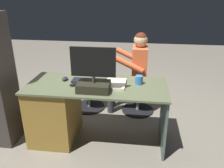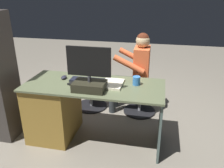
{
  "view_description": "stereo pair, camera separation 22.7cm",
  "coord_description": "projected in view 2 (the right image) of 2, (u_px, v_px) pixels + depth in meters",
  "views": [
    {
      "loc": [
        -0.47,
        2.66,
        1.71
      ],
      "look_at": [
        -0.12,
        -0.08,
        0.56
      ],
      "focal_mm": 37.41,
      "sensor_mm": 36.0,
      "label": 1
    },
    {
      "loc": [
        -0.69,
        2.62,
        1.71
      ],
      "look_at": [
        -0.12,
        -0.08,
        0.56
      ],
      "focal_mm": 37.41,
      "sensor_mm": 36.0,
      "label": 2
    }
  ],
  "objects": [
    {
      "name": "notebook_binder",
      "position": [
        113.0,
        84.0,
        2.56
      ],
      "size": [
        0.22,
        0.3,
        0.02
      ],
      "primitive_type": "cube",
      "rotation": [
        0.0,
        0.0,
        -0.02
      ],
      "color": "beige",
      "rests_on": "desk"
    },
    {
      "name": "cup",
      "position": [
        136.0,
        81.0,
        2.55
      ],
      "size": [
        0.08,
        0.08,
        0.1
      ],
      "primitive_type": "cylinder",
      "color": "#3372BF",
      "rests_on": "desk"
    },
    {
      "name": "tv_remote",
      "position": [
        74.0,
        83.0,
        2.6
      ],
      "size": [
        0.11,
        0.15,
        0.02
      ],
      "primitive_type": "cube",
      "rotation": [
        0.0,
        0.0,
        -0.5
      ],
      "color": "black",
      "rests_on": "desk"
    },
    {
      "name": "teddy_bear",
      "position": [
        91.0,
        69.0,
        3.38
      ],
      "size": [
        0.26,
        0.26,
        0.37
      ],
      "color": "tan",
      "rests_on": "office_chair_teddy"
    },
    {
      "name": "monitor",
      "position": [
        89.0,
        78.0,
        2.39
      ],
      "size": [
        0.45,
        0.24,
        0.46
      ],
      "color": "black",
      "rests_on": "desk"
    },
    {
      "name": "computer_mouse",
      "position": [
        64.0,
        77.0,
        2.72
      ],
      "size": [
        0.06,
        0.1,
        0.04
      ],
      "primitive_type": "ellipsoid",
      "color": "#21212D",
      "rests_on": "desk"
    },
    {
      "name": "desk",
      "position": [
        61.0,
        107.0,
        2.78
      ],
      "size": [
        1.55,
        0.66,
        0.71
      ],
      "color": "#575F43",
      "rests_on": "ground_plane"
    },
    {
      "name": "visitor_chair",
      "position": [
        140.0,
        97.0,
        3.36
      ],
      "size": [
        0.46,
        0.46,
        0.44
      ],
      "color": "black",
      "rests_on": "ground_plane"
    },
    {
      "name": "keyboard",
      "position": [
        88.0,
        80.0,
        2.66
      ],
      "size": [
        0.42,
        0.14,
        0.02
      ],
      "primitive_type": "cube",
      "color": "black",
      "rests_on": "desk"
    },
    {
      "name": "person",
      "position": [
        135.0,
        68.0,
        3.21
      ],
      "size": [
        0.54,
        0.47,
        1.16
      ],
      "color": "#D95D32",
      "rests_on": "ground_plane"
    },
    {
      "name": "office_chair_teddy",
      "position": [
        91.0,
        92.0,
        3.5
      ],
      "size": [
        0.47,
        0.47,
        0.44
      ],
      "color": "black",
      "rests_on": "ground_plane"
    },
    {
      "name": "ground_plane",
      "position": [
        102.0,
        124.0,
        3.15
      ],
      "size": [
        10.0,
        10.0,
        0.0
      ],
      "primitive_type": "plane",
      "color": "slate"
    }
  ]
}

